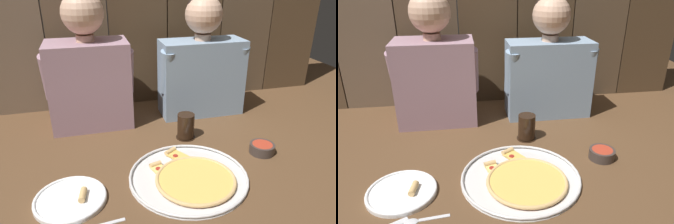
% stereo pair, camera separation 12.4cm
% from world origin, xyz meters
% --- Properties ---
extents(ground_plane, '(3.20, 3.20, 0.00)m').
position_xyz_m(ground_plane, '(0.00, 0.00, 0.00)').
color(ground_plane, brown).
extents(pizza_tray, '(0.44, 0.44, 0.03)m').
position_xyz_m(pizza_tray, '(0.04, -0.11, 0.01)').
color(pizza_tray, silver).
rests_on(pizza_tray, ground).
extents(dinner_plate, '(0.24, 0.24, 0.03)m').
position_xyz_m(dinner_plate, '(-0.38, -0.12, 0.01)').
color(dinner_plate, white).
rests_on(dinner_plate, ground).
extents(drinking_glass, '(0.09, 0.09, 0.11)m').
position_xyz_m(drinking_glass, '(0.12, 0.19, 0.06)').
color(drinking_glass, black).
rests_on(drinking_glass, ground).
extents(dipping_bowl, '(0.10, 0.10, 0.04)m').
position_xyz_m(dipping_bowl, '(0.38, -0.01, 0.02)').
color(dipping_bowl, '#3D332D').
rests_on(dipping_bowl, ground).
extents(diner_left, '(0.41, 0.23, 0.63)m').
position_xyz_m(diner_left, '(-0.28, 0.45, 0.28)').
color(diner_left, gray).
rests_on(diner_left, ground).
extents(diner_right, '(0.46, 0.20, 0.60)m').
position_xyz_m(diner_right, '(0.28, 0.45, 0.28)').
color(diner_right, '#849EB7').
rests_on(diner_right, ground).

